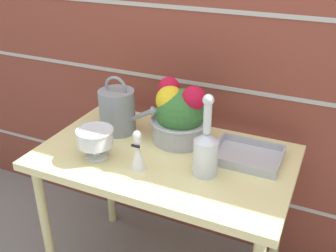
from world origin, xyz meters
TOP-DOWN VIEW (x-y plane):
  - brick_wall at (0.00, 0.45)m, footprint 3.60×0.08m
  - patio_table at (0.00, 0.00)m, footprint 1.09×0.66m
  - watering_can at (-0.29, 0.10)m, footprint 0.31×0.17m
  - crystal_pedestal_bowl at (-0.25, -0.15)m, footprint 0.16×0.16m
  - flower_planter at (0.00, 0.15)m, footprint 0.27×0.27m
  - glass_decanter at (0.21, -0.07)m, footprint 0.10×0.10m
  - figurine_vase at (-0.05, -0.14)m, footprint 0.07×0.07m
  - wire_tray at (0.33, 0.11)m, footprint 0.28×0.23m

SIDE VIEW (x-z plane):
  - patio_table at x=0.00m, z-range 0.29..1.03m
  - wire_tray at x=0.33m, z-range 0.73..0.77m
  - figurine_vase at x=-0.05m, z-range 0.72..0.89m
  - crystal_pedestal_bowl at x=-0.25m, z-range 0.76..0.90m
  - watering_can at x=-0.29m, z-range 0.71..0.99m
  - glass_decanter at x=0.21m, z-range 0.68..1.02m
  - flower_planter at x=0.00m, z-range 0.72..1.00m
  - brick_wall at x=0.00m, z-range 0.00..2.20m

